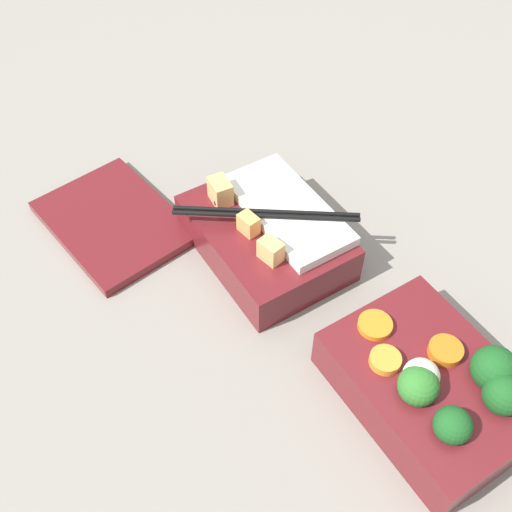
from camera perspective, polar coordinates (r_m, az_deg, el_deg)
ground_plane at (r=0.64m, az=8.22°, el=-5.53°), size 3.00×3.00×0.00m
bento_tray_vegetable at (r=0.58m, az=16.60°, el=-11.73°), size 0.18×0.14×0.08m
bento_tray_rice at (r=0.67m, az=1.07°, el=2.12°), size 0.18×0.17×0.08m
bento_lid at (r=0.74m, az=-13.39°, el=3.22°), size 0.20×0.16×0.01m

